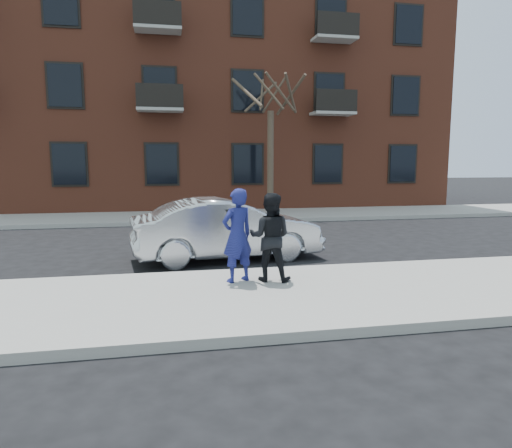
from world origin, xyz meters
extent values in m
plane|color=black|center=(0.00, 0.00, 0.00)|extent=(100.00, 100.00, 0.00)
cube|color=gray|center=(0.00, -0.25, 0.07)|extent=(50.00, 3.50, 0.15)
cube|color=#999691|center=(0.00, 1.55, 0.07)|extent=(50.00, 0.10, 0.15)
cube|color=gray|center=(0.00, 11.25, 0.07)|extent=(50.00, 3.50, 0.15)
cube|color=#999691|center=(0.00, 9.45, 0.07)|extent=(50.00, 0.10, 0.15)
cube|color=brown|center=(2.00, 18.00, 6.00)|extent=(24.00, 10.00, 12.00)
cube|color=black|center=(3.90, 12.94, 2.20)|extent=(1.30, 0.06, 1.70)
cube|color=black|center=(11.50, 12.94, 2.20)|extent=(1.30, 0.06, 1.70)
cube|color=black|center=(3.90, 12.94, 5.40)|extent=(1.30, 0.06, 1.70)
cube|color=black|center=(11.50, 12.94, 5.40)|extent=(1.30, 0.06, 1.70)
cube|color=black|center=(3.90, 12.94, 8.60)|extent=(1.30, 0.06, 1.70)
cube|color=black|center=(11.50, 12.94, 8.60)|extent=(1.30, 0.06, 1.70)
cylinder|color=#372820|center=(4.50, 11.00, 2.25)|extent=(0.26, 0.26, 4.20)
imported|color=#B7BABF|center=(1.65, 3.20, 0.73)|extent=(4.60, 2.11, 1.46)
imported|color=navy|center=(1.50, 0.63, 1.00)|extent=(0.74, 0.63, 1.71)
cube|color=black|center=(1.36, 0.81, 1.42)|extent=(0.12, 0.14, 0.08)
imported|color=black|center=(2.10, 0.59, 0.96)|extent=(0.96, 0.85, 1.62)
cube|color=black|center=(2.02, 0.81, 1.16)|extent=(0.09, 0.15, 0.06)
camera|label=1|loc=(0.25, -7.44, 2.35)|focal=32.00mm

